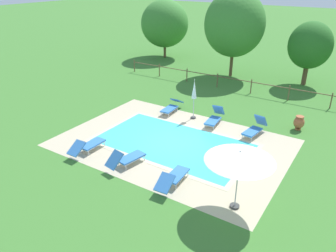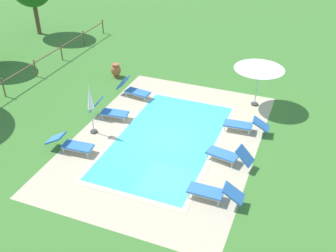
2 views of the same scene
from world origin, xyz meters
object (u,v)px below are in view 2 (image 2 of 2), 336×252
at_px(sun_lounger_north_near_steps, 109,111).
at_px(sun_lounger_north_mid, 245,125).
at_px(patio_umbrella_open_by_bench, 260,65).
at_px(terracotta_urn_near_fence, 116,70).
at_px(sun_lounger_north_far, 71,144).
at_px(sun_lounger_north_end, 213,192).
at_px(sun_lounger_south_mid, 229,155).
at_px(patio_umbrella_closed_row_west, 90,101).
at_px(sun_lounger_south_near_corner, 133,90).

relative_size(sun_lounger_north_near_steps, sun_lounger_north_mid, 0.92).
relative_size(patio_umbrella_open_by_bench, terracotta_urn_near_fence, 3.09).
bearing_deg(patio_umbrella_open_by_bench, sun_lounger_north_far, 136.60).
xyz_separation_m(sun_lounger_north_end, sun_lounger_south_mid, (2.37, 0.03, 0.02)).
distance_m(sun_lounger_south_mid, patio_umbrella_open_by_bench, 5.50).
relative_size(sun_lounger_north_near_steps, sun_lounger_south_mid, 0.95).
xyz_separation_m(sun_lounger_north_near_steps, sun_lounger_north_mid, (1.18, -6.32, -0.03)).
distance_m(sun_lounger_north_far, sun_lounger_south_mid, 6.61).
bearing_deg(sun_lounger_north_end, sun_lounger_north_near_steps, 59.25).
bearing_deg(patio_umbrella_open_by_bench, sun_lounger_south_mid, 179.09).
distance_m(patio_umbrella_closed_row_west, terracotta_urn_near_fence, 6.03).
xyz_separation_m(sun_lounger_north_mid, patio_umbrella_open_by_bench, (2.67, 0.03, 1.82)).
relative_size(sun_lounger_north_far, patio_umbrella_closed_row_west, 0.87).
bearing_deg(sun_lounger_south_near_corner, sun_lounger_north_mid, -101.26).
relative_size(sun_lounger_north_far, sun_lounger_south_near_corner, 1.10).
bearing_deg(sun_lounger_north_end, patio_umbrella_closed_row_west, 69.88).
distance_m(sun_lounger_north_far, sun_lounger_south_near_corner, 5.43).
bearing_deg(patio_umbrella_open_by_bench, terracotta_urn_near_fence, 87.36).
xyz_separation_m(sun_lounger_north_near_steps, sun_lounger_south_near_corner, (2.41, -0.12, 0.00)).
bearing_deg(sun_lounger_north_mid, sun_lounger_south_mid, 177.55).
height_order(patio_umbrella_open_by_bench, patio_umbrella_closed_row_west, patio_umbrella_open_by_bench).
bearing_deg(patio_umbrella_closed_row_west, sun_lounger_north_near_steps, -2.55).
bearing_deg(sun_lounger_south_mid, sun_lounger_north_mid, -2.45).
distance_m(sun_lounger_north_near_steps, patio_umbrella_open_by_bench, 7.59).
height_order(sun_lounger_north_near_steps, sun_lounger_north_far, sun_lounger_north_near_steps).
bearing_deg(sun_lounger_south_near_corner, patio_umbrella_closed_row_west, 177.20).
bearing_deg(sun_lounger_south_near_corner, sun_lounger_north_near_steps, 177.05).
bearing_deg(sun_lounger_south_near_corner, sun_lounger_north_far, 176.72).
bearing_deg(patio_umbrella_closed_row_west, sun_lounger_north_end, -110.12).
bearing_deg(terracotta_urn_near_fence, sun_lounger_north_mid, -110.39).
height_order(sun_lounger_north_far, patio_umbrella_closed_row_west, patio_umbrella_closed_row_west).
height_order(sun_lounger_north_mid, sun_lounger_north_far, sun_lounger_north_mid).
bearing_deg(sun_lounger_south_mid, terracotta_urn_near_fence, 55.39).
xyz_separation_m(sun_lounger_south_near_corner, sun_lounger_south_mid, (-3.77, -6.09, -0.01)).
bearing_deg(sun_lounger_north_mid, sun_lounger_south_near_corner, 78.74).
distance_m(sun_lounger_north_mid, patio_umbrella_closed_row_west, 7.01).
bearing_deg(terracotta_urn_near_fence, sun_lounger_north_end, -134.40).
xyz_separation_m(sun_lounger_north_far, sun_lounger_south_near_corner, (5.42, -0.31, 0.04)).
relative_size(sun_lounger_north_end, sun_lounger_south_mid, 1.01).
bearing_deg(sun_lounger_north_mid, patio_umbrella_open_by_bench, 0.56).
bearing_deg(patio_umbrella_closed_row_west, sun_lounger_south_near_corner, -2.80).
xyz_separation_m(sun_lounger_north_end, patio_umbrella_open_by_bench, (7.56, -0.05, 1.82)).
bearing_deg(sun_lounger_north_far, sun_lounger_north_end, -96.26).
height_order(sun_lounger_north_end, patio_umbrella_open_by_bench, patio_umbrella_open_by_bench).
xyz_separation_m(sun_lounger_south_mid, patio_umbrella_open_by_bench, (5.20, -0.08, 1.80)).
bearing_deg(sun_lounger_north_near_steps, sun_lounger_north_far, 176.45).
height_order(sun_lounger_north_mid, sun_lounger_south_mid, sun_lounger_south_mid).
bearing_deg(sun_lounger_north_end, terracotta_urn_near_fence, 45.60).
bearing_deg(sun_lounger_north_near_steps, sun_lounger_south_near_corner, -2.95).
bearing_deg(sun_lounger_north_far, sun_lounger_south_mid, -75.47).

